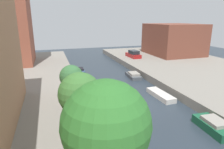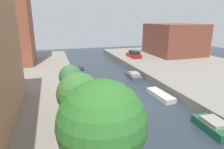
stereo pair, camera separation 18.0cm
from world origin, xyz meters
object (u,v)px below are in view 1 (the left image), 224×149
moored_boat_left_2 (109,116)px  moored_boat_left_4 (79,71)px  parked_car (133,54)px  moored_boat_right_2 (214,126)px  street_tree_0 (106,125)px  moored_boat_left_3 (92,88)px  street_tree_1 (80,94)px  moored_boat_right_3 (160,95)px  street_tree_2 (71,77)px  low_block_right (173,39)px  moored_boat_right_4 (134,75)px

moored_boat_left_2 → moored_boat_left_4: bearing=90.8°
parked_car → moored_boat_right_2: parked_car is taller
street_tree_0 → parked_car: size_ratio=1.41×
moored_boat_left_3 → moored_boat_right_2: (7.46, -11.97, 0.05)m
street_tree_1 → parked_car: (14.80, 25.29, -2.66)m
moored_boat_left_2 → moored_boat_left_3: moored_boat_left_2 is taller
parked_car → moored_boat_left_3: size_ratio=1.30×
street_tree_1 → moored_boat_right_2: size_ratio=1.32×
street_tree_0 → moored_boat_right_3: 17.17m
street_tree_2 → moored_boat_right_2: 12.43m
parked_car → moored_boat_left_4: size_ratio=1.34×
low_block_right → moored_boat_right_3: 24.27m
street_tree_2 → moored_boat_right_2: bearing=-27.2°
street_tree_2 → parked_car: (14.80, 20.39, -2.37)m
moored_boat_left_3 → moored_boat_right_3: (7.05, -4.51, -0.11)m
moored_boat_left_4 → moored_boat_right_3: 14.94m
street_tree_0 → moored_boat_left_4: size_ratio=1.89×
low_block_right → moored_boat_left_4: low_block_right is taller
street_tree_0 → street_tree_2: street_tree_0 is taller
street_tree_0 → street_tree_1: street_tree_0 is taller
moored_boat_right_2 → moored_boat_left_4: bearing=111.1°
street_tree_0 → street_tree_2: size_ratio=1.49×
moored_boat_right_4 → moored_boat_right_2: bearing=-89.1°
parked_car → moored_boat_right_3: size_ratio=1.00×
low_block_right → moored_boat_left_3: (-21.45, -14.60, -3.91)m
moored_boat_right_4 → street_tree_1: bearing=-124.6°
street_tree_1 → moored_boat_right_2: 11.27m
street_tree_0 → moored_boat_left_2: bearing=73.0°
parked_car → moored_boat_right_2: (-4.21, -25.84, -1.17)m
moored_boat_left_2 → street_tree_1: bearing=-128.8°
low_block_right → street_tree_1: size_ratio=2.37×
street_tree_2 → moored_boat_right_2: street_tree_2 is taller
moored_boat_right_2 → moored_boat_left_3: bearing=122.0°
street_tree_1 → moored_boat_right_4: street_tree_1 is taller
street_tree_1 → moored_boat_right_4: 18.65m
low_block_right → parked_car: size_ratio=2.60×
moored_boat_left_4 → moored_boat_right_3: moored_boat_left_4 is taller
moored_boat_left_3 → low_block_right: bearing=34.2°
moored_boat_left_2 → moored_boat_right_3: moored_boat_left_2 is taller
moored_boat_right_3 → moored_boat_left_4: bearing=119.9°
low_block_right → moored_boat_left_4: 23.04m
moored_boat_right_2 → moored_boat_right_3: (-0.41, 7.45, -0.16)m
street_tree_1 → moored_boat_left_4: size_ratio=1.47×
low_block_right → street_tree_2: low_block_right is taller
street_tree_0 → moored_boat_left_3: 18.34m
low_block_right → moored_boat_left_4: (-21.85, -6.17, -3.89)m
moored_boat_left_4 → moored_boat_left_2: bearing=-89.2°
street_tree_0 → moored_boat_right_2: 12.88m
parked_car → street_tree_2: bearing=-126.0°
street_tree_1 → street_tree_2: bearing=90.0°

